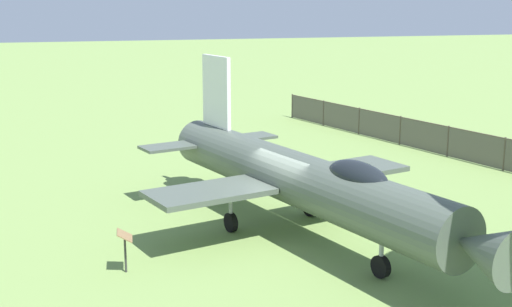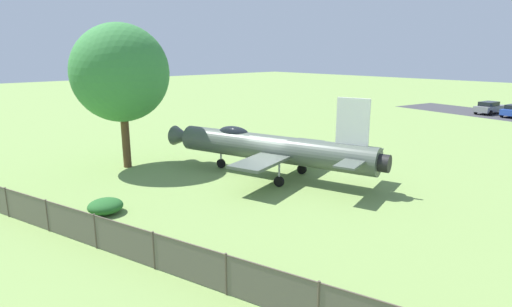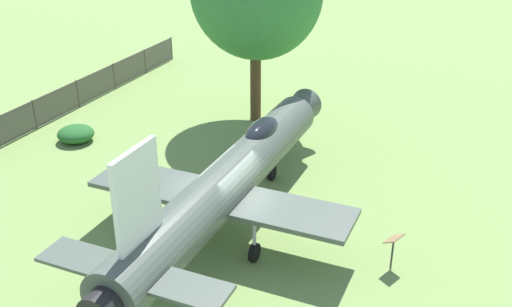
# 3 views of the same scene
# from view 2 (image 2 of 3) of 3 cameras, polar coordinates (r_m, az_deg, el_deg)

# --- Properties ---
(ground_plane) EXTENTS (200.00, 200.00, 0.00)m
(ground_plane) POSITION_cam_2_polar(r_m,az_deg,el_deg) (25.86, 2.20, -3.15)
(ground_plane) COLOR #75934C
(display_jet) EXTENTS (8.90, 14.58, 5.09)m
(display_jet) POSITION_cam_2_polar(r_m,az_deg,el_deg) (25.58, 1.52, 0.88)
(display_jet) COLOR #4C564C
(display_jet) RESTS_ON ground_plane
(shade_tree) EXTENTS (6.24, 5.48, 9.25)m
(shade_tree) POSITION_cam_2_polar(r_m,az_deg,el_deg) (28.37, -17.82, 10.30)
(shade_tree) COLOR brown
(shade_tree) RESTS_ON ground_plane
(perimeter_fence) EXTENTS (9.50, 32.79, 1.42)m
(perimeter_fence) POSITION_cam_2_polar(r_m,az_deg,el_deg) (16.50, -17.56, -10.99)
(perimeter_fence) COLOR #4C4238
(perimeter_fence) RESTS_ON ground_plane
(shrub_near_fence) EXTENTS (1.65, 1.59, 0.71)m
(shrub_near_fence) POSITION_cam_2_polar(r_m,az_deg,el_deg) (21.26, -19.72, -6.73)
(shrub_near_fence) COLOR #235B26
(shrub_near_fence) RESTS_ON ground_plane
(info_plaque) EXTENTS (0.45, 0.63, 1.14)m
(info_plaque) POSITION_cam_2_polar(r_m,az_deg,el_deg) (30.39, 7.16, 0.96)
(info_plaque) COLOR #333333
(info_plaque) RESTS_ON ground_plane
(parked_car_gray) EXTENTS (4.74, 2.46, 1.52)m
(parked_car_gray) POSITION_cam_2_polar(r_m,az_deg,el_deg) (59.53, 29.07, 5.47)
(parked_car_gray) COLOR slate
(parked_car_gray) RESTS_ON ground_plane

